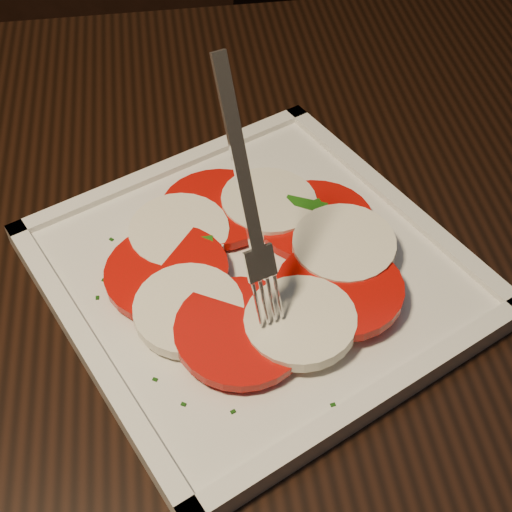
# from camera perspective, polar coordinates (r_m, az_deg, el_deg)

# --- Properties ---
(table) EXTENTS (1.30, 0.96, 0.75)m
(table) POSITION_cam_1_polar(r_m,az_deg,el_deg) (0.69, -6.35, -5.06)
(table) COLOR black
(table) RESTS_ON ground
(chair) EXTENTS (0.49, 0.49, 0.93)m
(chair) POSITION_cam_1_polar(r_m,az_deg,el_deg) (1.27, -11.28, 15.66)
(chair) COLOR black
(chair) RESTS_ON ground
(plate) EXTENTS (0.38, 0.38, 0.01)m
(plate) POSITION_cam_1_polar(r_m,az_deg,el_deg) (0.58, 0.00, -1.50)
(plate) COLOR silver
(plate) RESTS_ON table
(caprese_salad) EXTENTS (0.24, 0.27, 0.03)m
(caprese_salad) POSITION_cam_1_polar(r_m,az_deg,el_deg) (0.56, 0.01, -0.35)
(caprese_salad) COLOR #BE0604
(caprese_salad) RESTS_ON plate
(fork) EXTENTS (0.05, 0.08, 0.18)m
(fork) POSITION_cam_1_polar(r_m,az_deg,el_deg) (0.47, -1.25, 5.40)
(fork) COLOR white
(fork) RESTS_ON caprese_salad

